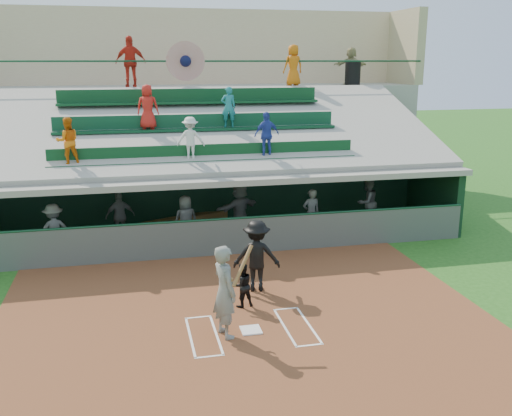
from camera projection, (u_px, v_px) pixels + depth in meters
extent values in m
plane|color=#215517|center=(251.00, 331.00, 12.22)|extent=(100.00, 100.00, 0.00)
cube|color=brown|center=(246.00, 321.00, 12.69)|extent=(11.00, 9.00, 0.02)
cube|color=white|center=(251.00, 330.00, 12.21)|extent=(0.43, 0.43, 0.03)
cube|color=white|center=(216.00, 334.00, 12.05)|extent=(0.05, 1.80, 0.01)
cube|color=silver|center=(285.00, 327.00, 12.37)|extent=(0.05, 1.80, 0.01)
cube|color=white|center=(190.00, 337.00, 11.93)|extent=(0.05, 1.80, 0.01)
cube|color=white|center=(309.00, 325.00, 12.49)|extent=(0.05, 1.80, 0.01)
cube|color=white|center=(198.00, 317.00, 12.84)|extent=(0.60, 0.05, 0.01)
cube|color=silver|center=(286.00, 309.00, 13.28)|extent=(0.60, 0.05, 0.01)
cube|color=white|center=(209.00, 356.00, 11.14)|extent=(0.60, 0.05, 0.01)
cube|color=white|center=(310.00, 345.00, 11.58)|extent=(0.60, 0.05, 0.01)
cube|color=gray|center=(207.00, 238.00, 18.58)|extent=(16.00, 3.50, 0.04)
cube|color=gray|center=(184.00, 141.00, 24.38)|extent=(20.00, 3.00, 4.60)
cube|color=#4F5550|center=(215.00, 238.00, 16.80)|extent=(16.00, 0.06, 1.10)
cylinder|color=#143E26|center=(215.00, 220.00, 16.65)|extent=(16.00, 0.08, 0.08)
cube|color=black|center=(200.00, 194.00, 19.96)|extent=(16.00, 0.25, 2.20)
cube|color=black|center=(433.00, 193.00, 20.01)|extent=(0.25, 3.50, 2.20)
cube|color=gray|center=(206.00, 172.00, 18.03)|extent=(16.40, 3.90, 0.18)
cube|color=gray|center=(194.00, 182.00, 21.60)|extent=(16.40, 3.50, 2.30)
cube|color=gray|center=(188.00, 146.00, 22.87)|extent=(16.40, 0.30, 4.60)
cube|color=gray|center=(198.00, 126.00, 19.47)|extent=(16.40, 6.51, 2.37)
cube|color=#0D3B1D|center=(208.00, 161.00, 17.40)|extent=(9.40, 0.42, 0.08)
cube|color=#0D391C|center=(207.00, 152.00, 17.53)|extent=(9.40, 0.06, 0.45)
cube|color=#0C3720|center=(199.00, 129.00, 19.01)|extent=(9.40, 0.42, 0.08)
cube|color=#0D3D25|center=(199.00, 121.00, 19.13)|extent=(9.40, 0.06, 0.45)
cube|color=#0D3A1C|center=(192.00, 103.00, 20.61)|extent=(9.40, 0.42, 0.08)
cube|color=#0D3A1C|center=(192.00, 95.00, 20.74)|extent=(9.40, 0.06, 0.45)
imported|color=orange|center=(68.00, 141.00, 16.45)|extent=(0.75, 0.63, 1.37)
imported|color=silver|center=(190.00, 139.00, 17.22)|extent=(0.91, 0.61, 1.30)
imported|color=#263B9B|center=(267.00, 135.00, 17.71)|extent=(0.88, 0.50, 1.41)
imported|color=#B51B14|center=(148.00, 107.00, 18.56)|extent=(0.77, 0.57, 1.45)
imported|color=#1A7177|center=(228.00, 107.00, 19.14)|extent=(0.51, 0.35, 1.35)
cylinder|color=#144025|center=(185.00, 61.00, 22.14)|extent=(20.00, 0.07, 0.07)
cylinder|color=#A72417|center=(185.00, 61.00, 22.12)|extent=(1.50, 0.06, 1.50)
sphere|color=#0C0F33|center=(186.00, 61.00, 22.09)|extent=(0.44, 0.44, 0.44)
cube|color=tan|center=(178.00, 47.00, 24.82)|extent=(20.00, 0.40, 3.20)
cube|color=tan|center=(405.00, 47.00, 25.53)|extent=(0.40, 3.00, 3.20)
imported|color=#5F625C|center=(225.00, 291.00, 11.77)|extent=(0.66, 0.83, 1.99)
cylinder|color=olive|center=(243.00, 266.00, 11.55)|extent=(0.56, 0.54, 0.75)
sphere|color=olive|center=(231.00, 280.00, 11.73)|extent=(0.10, 0.10, 0.10)
imported|color=black|center=(242.00, 285.00, 13.29)|extent=(0.60, 0.51, 1.06)
imported|color=black|center=(257.00, 256.00, 14.17)|extent=(1.29, 0.91, 1.81)
cube|color=olive|center=(197.00, 220.00, 19.78)|extent=(13.18, 5.99, 0.42)
imported|color=#61645F|center=(54.00, 230.00, 16.65)|extent=(1.14, 0.84, 1.57)
imported|color=#5E615C|center=(120.00, 216.00, 18.13)|extent=(0.98, 0.55, 1.58)
imported|color=#555752|center=(186.00, 220.00, 17.71)|extent=(0.85, 0.64, 1.56)
imported|color=#565954|center=(240.00, 209.00, 18.63)|extent=(1.69, 1.25, 1.77)
imported|color=#595C57|center=(311.00, 213.00, 18.44)|extent=(0.61, 0.43, 1.60)
imported|color=#50524E|center=(367.00, 202.00, 19.57)|extent=(1.03, 0.93, 1.73)
cylinder|color=black|center=(353.00, 73.00, 24.42)|extent=(0.66, 0.66, 0.99)
imported|color=red|center=(131.00, 62.00, 21.86)|extent=(1.17, 0.57, 1.94)
imported|color=#C55D0B|center=(293.00, 65.00, 23.13)|extent=(0.88, 0.64, 1.66)
imported|color=tan|center=(351.00, 66.00, 24.75)|extent=(1.50, 0.56, 1.58)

